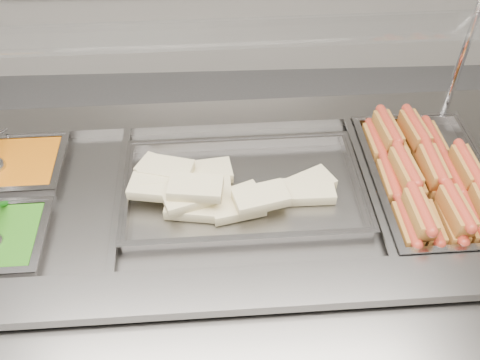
{
  "coord_description": "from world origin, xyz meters",
  "views": [
    {
      "loc": [
        0.08,
        -0.67,
        2.08
      ],
      "look_at": [
        0.13,
        0.47,
        0.95
      ],
      "focal_mm": 40.0,
      "sensor_mm": 36.0,
      "label": 1
    }
  ],
  "objects_px": {
    "steam_counter": "(226,276)",
    "pan_wraps": "(243,192)",
    "sneeze_guard": "(216,36)",
    "pan_hotdogs": "(428,185)"
  },
  "relations": [
    {
      "from": "steam_counter",
      "to": "pan_hotdogs",
      "type": "distance_m",
      "value": 0.77
    },
    {
      "from": "steam_counter",
      "to": "pan_hotdogs",
      "type": "bearing_deg",
      "value": 1.66
    },
    {
      "from": "steam_counter",
      "to": "pan_wraps",
      "type": "xyz_separation_m",
      "value": [
        0.06,
        0.0,
        0.44
      ]
    },
    {
      "from": "sneeze_guard",
      "to": "pan_wraps",
      "type": "xyz_separation_m",
      "value": [
        0.07,
        -0.22,
        -0.4
      ]
    },
    {
      "from": "steam_counter",
      "to": "sneeze_guard",
      "type": "xyz_separation_m",
      "value": [
        -0.01,
        0.23,
        0.84
      ]
    },
    {
      "from": "sneeze_guard",
      "to": "pan_hotdogs",
      "type": "xyz_separation_m",
      "value": [
        0.65,
        -0.21,
        -0.42
      ]
    },
    {
      "from": "steam_counter",
      "to": "sneeze_guard",
      "type": "bearing_deg",
      "value": 91.66
    },
    {
      "from": "steam_counter",
      "to": "pan_hotdogs",
      "type": "xyz_separation_m",
      "value": [
        0.65,
        0.02,
        0.42
      ]
    },
    {
      "from": "pan_hotdogs",
      "to": "sneeze_guard",
      "type": "bearing_deg",
      "value": 162.38
    },
    {
      "from": "steam_counter",
      "to": "pan_wraps",
      "type": "distance_m",
      "value": 0.44
    }
  ]
}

